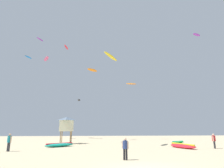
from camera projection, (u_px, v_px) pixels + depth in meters
name	position (u px, v px, depth m)	size (l,w,h in m)	color
person_foreground	(125.00, 147.00, 13.58)	(0.46, 0.35, 1.56)	black
person_midground	(9.00, 141.00, 18.94)	(0.51, 0.40, 1.76)	#2D2D33
person_left	(214.00, 140.00, 21.88)	(0.45, 0.40, 1.68)	#2D2D33
kite_grounded_near	(178.00, 142.00, 30.32)	(3.05, 2.22, 0.36)	green
kite_grounded_mid	(60.00, 145.00, 23.82)	(3.87, 3.49, 0.52)	#19B29E
kite_grounded_far	(182.00, 146.00, 22.29)	(2.11, 4.59, 0.58)	red
lifeguard_tower	(67.00, 124.00, 29.84)	(2.30, 2.30, 4.15)	#8C704C
kite_aloft_0	(40.00, 39.00, 49.58)	(1.75, 2.56, 0.43)	purple
kite_aloft_1	(197.00, 35.00, 40.20)	(2.24, 1.38, 0.36)	purple
kite_aloft_2	(111.00, 56.00, 28.39)	(3.08, 3.98, 0.89)	yellow
kite_aloft_3	(28.00, 57.00, 49.82)	(1.67, 2.66, 0.32)	blue
kite_aloft_4	(92.00, 70.00, 43.23)	(2.67, 2.37, 0.58)	orange
kite_aloft_5	(66.00, 47.00, 34.77)	(0.84, 2.11, 0.49)	red
kite_aloft_6	(131.00, 84.00, 46.19)	(2.64, 0.82, 0.59)	orange
kite_aloft_7	(79.00, 100.00, 48.54)	(0.99, 2.15, 0.53)	#2D2D33
kite_aloft_8	(46.00, 59.00, 52.10)	(2.47, 4.14, 0.76)	#E5598C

